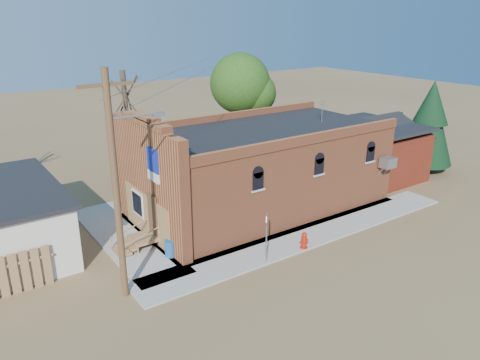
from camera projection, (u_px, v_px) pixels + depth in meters
ground at (299, 251)px, 22.34m from camera, size 120.00×120.00×0.00m
sidewalk_south at (309, 236)px, 23.83m from camera, size 19.00×2.20×0.08m
sidewalk_west at (125, 238)px, 23.58m from camera, size 2.60×10.00×0.08m
brick_bar at (258, 169)px, 26.70m from camera, size 16.40×7.97×6.30m
red_shed at (373, 145)px, 32.03m from camera, size 5.40×6.40×4.30m
utility_pole at (117, 184)px, 17.29m from camera, size 3.12×0.26×9.00m
tree_bare_near at (125, 96)px, 28.79m from camera, size 2.80×2.80×7.65m
tree_leafy at (240, 84)px, 34.04m from camera, size 4.40×4.40×8.15m
evergreen_tree at (430, 121)px, 32.54m from camera, size 3.60×3.60×6.50m
fire_hydrant at (304, 240)px, 22.35m from camera, size 0.47×0.45×0.82m
stop_sign at (267, 224)px, 20.63m from camera, size 0.48×0.54×2.43m
trash_barrel at (170, 248)px, 21.61m from camera, size 0.68×0.68×0.79m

